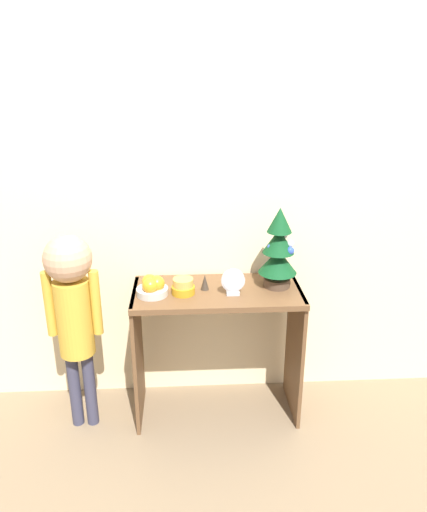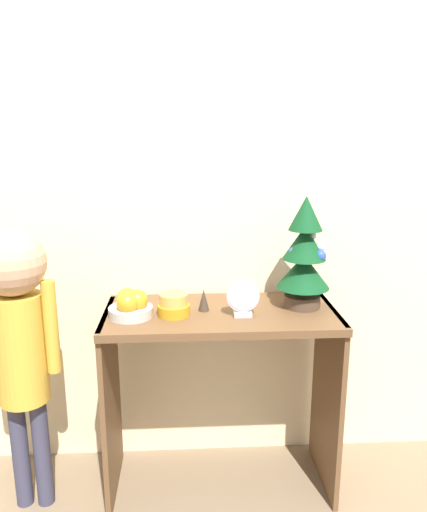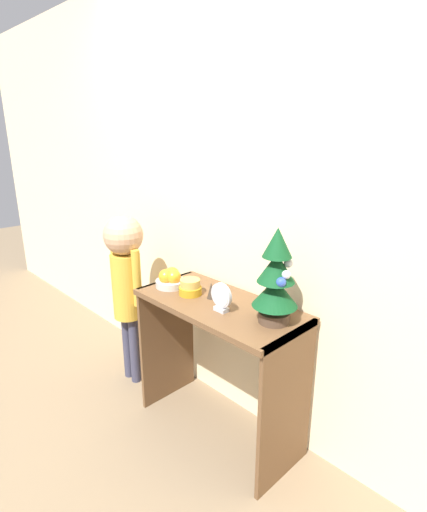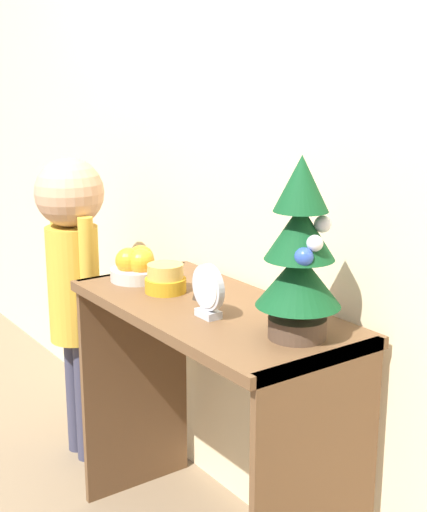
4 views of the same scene
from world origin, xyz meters
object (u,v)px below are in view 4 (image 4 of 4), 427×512
figurine (200,285)px  mini_tree (300,252)px  fruit_bowl (137,266)px  singing_bowl (165,279)px  desk_clock (208,291)px  child_figure (73,259)px

figurine → mini_tree: bearing=2.8°
fruit_bowl → singing_bowl: (0.16, 0.00, -0.01)m
fruit_bowl → desk_clock: bearing=-3.2°
desk_clock → child_figure: (-0.83, -0.01, -0.08)m
mini_tree → singing_bowl: 0.54m
fruit_bowl → child_figure: bearing=-175.3°
child_figure → singing_bowl: bearing=3.9°
child_figure → figurine: bearing=6.9°
figurine → child_figure: size_ratio=0.08×
singing_bowl → figurine: bearing=20.8°
singing_bowl → child_figure: bearing=-176.1°
desk_clock → child_figure: 0.83m
mini_tree → desk_clock: size_ratio=3.07×
mini_tree → fruit_bowl: 0.69m
fruit_bowl → figurine: (0.27, 0.05, -0.00)m
mini_tree → figurine: mini_tree is taller
mini_tree → desk_clock: mini_tree is taller
fruit_bowl → singing_bowl: fruit_bowl is taller
mini_tree → singing_bowl: (-0.51, -0.06, -0.17)m
singing_bowl → figurine: size_ratio=1.43×
fruit_bowl → singing_bowl: size_ratio=1.36×
fruit_bowl → child_figure: size_ratio=0.15×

